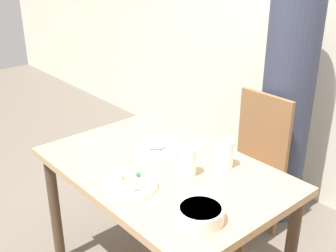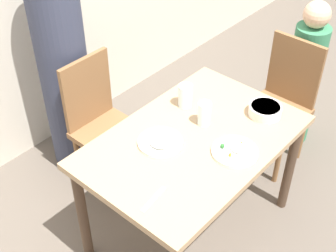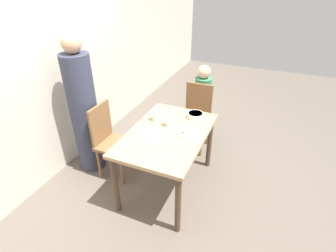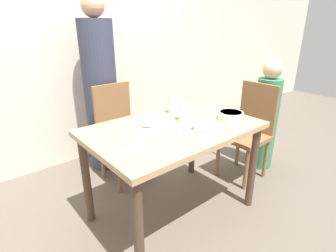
{
  "view_description": "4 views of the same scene",
  "coord_description": "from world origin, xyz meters",
  "px_view_note": "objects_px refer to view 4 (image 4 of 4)",
  "views": [
    {
      "loc": [
        1.41,
        -1.18,
        1.78
      ],
      "look_at": [
        0.07,
        -0.02,
        1.01
      ],
      "focal_mm": 45.0,
      "sensor_mm": 36.0,
      "label": 1
    },
    {
      "loc": [
        -1.54,
        -1.17,
        2.43
      ],
      "look_at": [
        -0.11,
        0.09,
        0.86
      ],
      "focal_mm": 50.0,
      "sensor_mm": 36.0,
      "label": 2
    },
    {
      "loc": [
        -2.2,
        -0.94,
        2.27
      ],
      "look_at": [
        -0.14,
        -0.07,
        0.93
      ],
      "focal_mm": 28.0,
      "sensor_mm": 36.0,
      "label": 3
    },
    {
      "loc": [
        -1.17,
        -1.33,
        1.45
      ],
      "look_at": [
        -0.03,
        0.03,
        0.76
      ],
      "focal_mm": 28.0,
      "sensor_mm": 36.0,
      "label": 4
    }
  ],
  "objects_px": {
    "chair_adult_spot": "(120,130)",
    "plate_rice_adult": "(147,125)",
    "person_child": "(266,119)",
    "person_adult": "(101,93)",
    "bowl_curry": "(231,115)",
    "glass_water_tall": "(174,105)",
    "chair_child_spot": "(249,129)"
  },
  "relations": [
    {
      "from": "chair_adult_spot",
      "to": "glass_water_tall",
      "type": "relative_size",
      "value": 6.57
    },
    {
      "from": "person_child",
      "to": "bowl_curry",
      "type": "xyz_separation_m",
      "value": [
        -0.81,
        -0.15,
        0.25
      ]
    },
    {
      "from": "chair_child_spot",
      "to": "bowl_curry",
      "type": "bearing_deg",
      "value": -74.26
    },
    {
      "from": "chair_child_spot",
      "to": "plate_rice_adult",
      "type": "bearing_deg",
      "value": -96.77
    },
    {
      "from": "chair_child_spot",
      "to": "bowl_curry",
      "type": "xyz_separation_m",
      "value": [
        -0.52,
        -0.15,
        0.29
      ]
    },
    {
      "from": "person_adult",
      "to": "glass_water_tall",
      "type": "distance_m",
      "value": 0.88
    },
    {
      "from": "glass_water_tall",
      "to": "person_adult",
      "type": "bearing_deg",
      "value": 105.13
    },
    {
      "from": "plate_rice_adult",
      "to": "person_child",
      "type": "bearing_deg",
      "value": -5.4
    },
    {
      "from": "chair_adult_spot",
      "to": "bowl_curry",
      "type": "relative_size",
      "value": 4.88
    },
    {
      "from": "person_child",
      "to": "chair_adult_spot",
      "type": "bearing_deg",
      "value": 148.73
    },
    {
      "from": "chair_adult_spot",
      "to": "person_child",
      "type": "distance_m",
      "value": 1.49
    },
    {
      "from": "person_child",
      "to": "glass_water_tall",
      "type": "xyz_separation_m",
      "value": [
        -1.05,
        0.26,
        0.29
      ]
    },
    {
      "from": "bowl_curry",
      "to": "glass_water_tall",
      "type": "xyz_separation_m",
      "value": [
        -0.24,
        0.4,
        0.04
      ]
    },
    {
      "from": "plate_rice_adult",
      "to": "chair_adult_spot",
      "type": "bearing_deg",
      "value": 78.76
    },
    {
      "from": "chair_adult_spot",
      "to": "person_child",
      "type": "xyz_separation_m",
      "value": [
        1.28,
        -0.78,
        0.04
      ]
    },
    {
      "from": "chair_adult_spot",
      "to": "person_child",
      "type": "height_order",
      "value": "person_child"
    },
    {
      "from": "person_adult",
      "to": "plate_rice_adult",
      "type": "height_order",
      "value": "person_adult"
    },
    {
      "from": "chair_adult_spot",
      "to": "person_adult",
      "type": "xyz_separation_m",
      "value": [
        0.0,
        0.33,
        0.3
      ]
    },
    {
      "from": "chair_adult_spot",
      "to": "glass_water_tall",
      "type": "bearing_deg",
      "value": -66.07
    },
    {
      "from": "person_adult",
      "to": "bowl_curry",
      "type": "bearing_deg",
      "value": -69.6
    },
    {
      "from": "person_child",
      "to": "bowl_curry",
      "type": "bearing_deg",
      "value": -169.69
    },
    {
      "from": "plate_rice_adult",
      "to": "person_adult",
      "type": "bearing_deg",
      "value": 82.53
    },
    {
      "from": "bowl_curry",
      "to": "plate_rice_adult",
      "type": "distance_m",
      "value": 0.66
    },
    {
      "from": "plate_rice_adult",
      "to": "glass_water_tall",
      "type": "relative_size",
      "value": 1.72
    },
    {
      "from": "chair_adult_spot",
      "to": "bowl_curry",
      "type": "distance_m",
      "value": 1.07
    },
    {
      "from": "person_adult",
      "to": "plate_rice_adult",
      "type": "bearing_deg",
      "value": -97.47
    },
    {
      "from": "person_adult",
      "to": "plate_rice_adult",
      "type": "xyz_separation_m",
      "value": [
        -0.13,
        -0.97,
        -0.03
      ]
    },
    {
      "from": "chair_adult_spot",
      "to": "plate_rice_adult",
      "type": "bearing_deg",
      "value": -101.24
    },
    {
      "from": "person_adult",
      "to": "person_child",
      "type": "bearing_deg",
      "value": -40.94
    },
    {
      "from": "glass_water_tall",
      "to": "plate_rice_adult",
      "type": "bearing_deg",
      "value": -160.82
    },
    {
      "from": "bowl_curry",
      "to": "glass_water_tall",
      "type": "distance_m",
      "value": 0.47
    },
    {
      "from": "chair_child_spot",
      "to": "glass_water_tall",
      "type": "bearing_deg",
      "value": -108.7
    }
  ]
}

